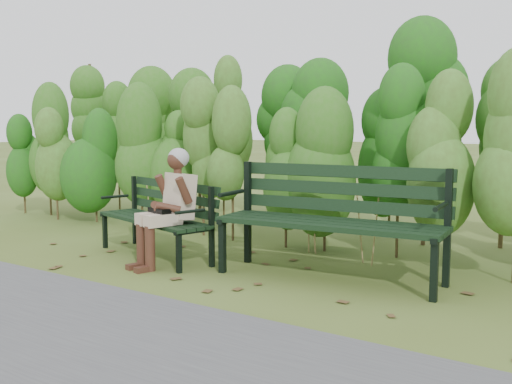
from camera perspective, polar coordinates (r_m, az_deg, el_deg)
The scene contains 7 objects.
ground at distance 5.65m, azimuth -2.02°, elevation -7.92°, with size 80.00×80.00×0.00m, color #4C5C20.
footpath at distance 4.16m, azimuth -20.78°, elevation -13.60°, with size 60.00×2.50×0.01m, color #474749.
hedge_band at distance 7.06m, azimuth 6.95°, elevation 5.25°, with size 11.04×1.67×2.42m.
leaf_litter at distance 5.45m, azimuth -0.90°, elevation -8.40°, with size 5.70×2.21×0.01m.
bench_left at distance 6.45m, azimuth -9.05°, elevation -1.91°, with size 1.68×0.92×0.80m.
bench_right at distance 5.51m, azimuth 7.45°, elevation -1.89°, with size 2.12×0.87×1.03m.
seated_woman at distance 5.98m, azimuth -8.26°, elevation -0.74°, with size 0.49×0.72×1.17m.
Camera 1 is at (3.24, -4.41, 1.40)m, focal length 42.00 mm.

